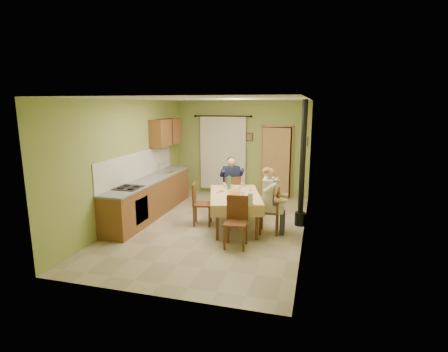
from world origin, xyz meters
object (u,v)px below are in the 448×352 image
(chair_left, at_px, (202,212))
(man_far, at_px, (232,179))
(dining_table, at_px, (235,211))
(stove_flue, at_px, (302,181))
(chair_right, at_px, (270,220))
(chair_far, at_px, (232,202))
(chair_near, at_px, (236,232))
(man_right, at_px, (270,193))

(chair_left, bearing_deg, man_far, 145.54)
(dining_table, relative_size, stove_flue, 0.72)
(chair_left, height_order, stove_flue, stove_flue)
(chair_right, xyz_separation_m, stove_flue, (0.60, 0.66, 0.73))
(chair_far, bearing_deg, chair_left, -138.29)
(dining_table, xyz_separation_m, stove_flue, (1.40, 0.50, 0.64))
(chair_near, bearing_deg, dining_table, -79.09)
(dining_table, xyz_separation_m, chair_near, (0.28, -1.07, -0.09))
(dining_table, relative_size, man_right, 1.45)
(man_right, bearing_deg, chair_left, 83.45)
(man_far, distance_m, stove_flue, 1.80)
(dining_table, bearing_deg, chair_far, 90.88)
(chair_far, xyz_separation_m, man_right, (1.11, -1.15, 0.59))
(chair_left, relative_size, man_right, 0.69)
(man_right, bearing_deg, stove_flue, -45.01)
(chair_right, bearing_deg, dining_table, 76.63)
(dining_table, height_order, chair_far, chair_far)
(chair_far, bearing_deg, dining_table, -97.45)
(chair_far, distance_m, man_right, 1.71)
(chair_near, relative_size, chair_right, 1.02)
(chair_near, height_order, stove_flue, stove_flue)
(chair_right, xyz_separation_m, chair_left, (-1.56, 0.12, 0.00))
(man_right, bearing_deg, man_far, 41.43)
(chair_left, relative_size, man_far, 0.69)
(chair_near, bearing_deg, chair_right, -123.55)
(chair_left, relative_size, stove_flue, 0.34)
(chair_near, relative_size, stove_flue, 0.35)
(chair_near, xyz_separation_m, man_right, (0.51, 0.91, 0.59))
(chair_left, bearing_deg, chair_far, 145.04)
(chair_left, distance_m, stove_flue, 2.35)
(man_far, bearing_deg, chair_near, -99.11)
(chair_right, height_order, chair_left, chair_left)
(chair_left, xyz_separation_m, man_far, (0.43, 1.05, 0.59))
(dining_table, height_order, chair_right, chair_right)
(dining_table, relative_size, chair_near, 2.06)
(chair_right, height_order, stove_flue, stove_flue)
(chair_far, height_order, chair_left, chair_left)
(chair_near, bearing_deg, chair_left, -48.27)
(chair_right, bearing_deg, chair_near, 147.78)
(chair_far, bearing_deg, man_right, -71.46)
(chair_near, xyz_separation_m, man_far, (-0.60, 2.08, 0.59))
(chair_far, bearing_deg, chair_near, -99.17)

